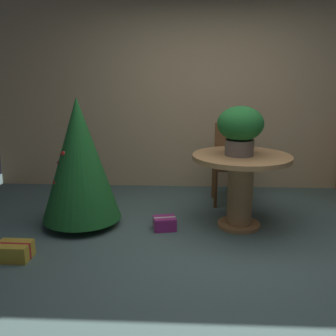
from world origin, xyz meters
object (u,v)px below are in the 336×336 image
wooden_chair_far (232,158)px  round_dining_table (241,178)px  holiday_tree (79,159)px  gift_box_purple (165,223)px  gift_box_gold (14,251)px  flower_vase (240,127)px

wooden_chair_far → round_dining_table: bearing=-90.0°
round_dining_table → holiday_tree: (-1.68, -0.04, 0.19)m
holiday_tree → gift_box_purple: 1.11m
gift_box_purple → wooden_chair_far: bearing=51.7°
holiday_tree → wooden_chair_far: bearing=28.4°
gift_box_gold → gift_box_purple: bearing=29.5°
holiday_tree → gift_box_gold: (-0.39, -0.81, -0.65)m
gift_box_gold → gift_box_purple: size_ratio=1.15×
flower_vase → round_dining_table: bearing=26.3°
wooden_chair_far → gift_box_purple: 1.36m
round_dining_table → gift_box_gold: (-2.07, -0.85, -0.46)m
round_dining_table → wooden_chair_far: size_ratio=1.03×
flower_vase → wooden_chair_far: (0.03, 0.88, -0.51)m
round_dining_table → flower_vase: bearing=-153.7°
round_dining_table → wooden_chair_far: (0.00, 0.87, 0.02)m
wooden_chair_far → gift_box_purple: (-0.79, -0.99, -0.49)m
flower_vase → holiday_tree: 1.68m
holiday_tree → gift_box_gold: bearing=-115.9°
flower_vase → gift_box_gold: flower_vase is taller
round_dining_table → gift_box_purple: (-0.79, -0.12, -0.47)m
round_dining_table → gift_box_purple: 0.92m
round_dining_table → gift_box_gold: 2.28m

